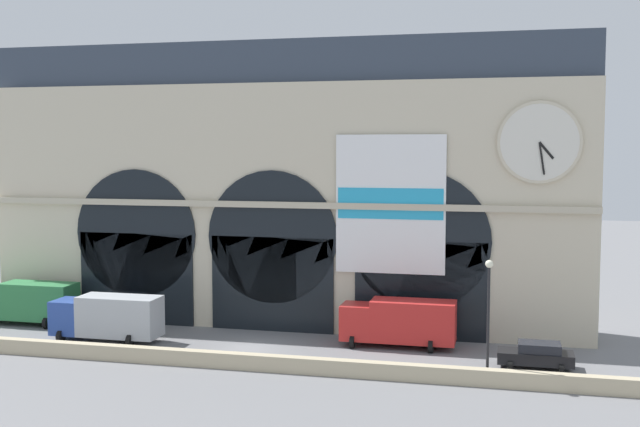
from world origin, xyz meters
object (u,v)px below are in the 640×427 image
object	(u,v)px
street_lamp_quayside	(488,304)
box_truck_west	(28,301)
box_truck_midwest	(108,316)
car_east	(536,355)
box_truck_mideast	(400,321)

from	to	relation	value
street_lamp_quayside	box_truck_west	bearing A→B (deg)	168.59
box_truck_west	box_truck_midwest	bearing A→B (deg)	-21.77
car_east	box_truck_midwest	bearing A→B (deg)	-179.92
box_truck_midwest	street_lamp_quayside	size ratio (longest dim) A/B	1.09
box_truck_west	car_east	distance (m)	36.49
box_truck_midwest	street_lamp_quayside	world-z (taller)	street_lamp_quayside
box_truck_west	box_truck_midwest	xyz separation A→B (m)	(8.31, -3.32, 0.00)
box_truck_mideast	street_lamp_quayside	size ratio (longest dim) A/B	1.09
box_truck_west	car_east	bearing A→B (deg)	-5.16
box_truck_midwest	street_lamp_quayside	xyz separation A→B (m)	(25.24, -3.45, 2.71)
car_east	street_lamp_quayside	distance (m)	5.74
box_truck_midwest	car_east	distance (m)	28.03
box_truck_west	car_east	size ratio (longest dim) A/B	1.70
box_truck_west	box_truck_mideast	size ratio (longest dim) A/B	1.00
car_east	box_truck_west	bearing A→B (deg)	174.84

